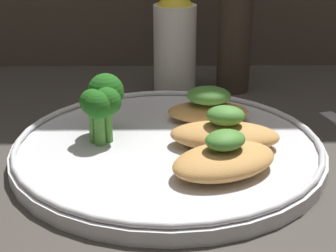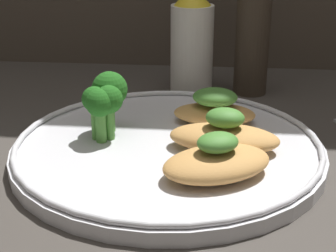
# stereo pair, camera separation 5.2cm
# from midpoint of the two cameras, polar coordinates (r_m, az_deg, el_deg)

# --- Properties ---
(ground_plane) EXTENTS (1.80, 1.80, 0.01)m
(ground_plane) POSITION_cam_midpoint_polar(r_m,az_deg,el_deg) (0.53, 2.78, -3.93)
(ground_plane) COLOR #3D3833
(plate) EXTENTS (0.32, 0.32, 0.02)m
(plate) POSITION_cam_midpoint_polar(r_m,az_deg,el_deg) (0.53, 2.81, -2.48)
(plate) COLOR silver
(plate) RESTS_ON ground_plane
(grilled_meat_front) EXTENTS (0.12, 0.10, 0.04)m
(grilled_meat_front) POSITION_cam_midpoint_polar(r_m,az_deg,el_deg) (0.46, 8.66, -3.96)
(grilled_meat_front) COLOR tan
(grilled_meat_front) RESTS_ON plate
(grilled_meat_middle) EXTENTS (0.11, 0.06, 0.04)m
(grilled_meat_middle) POSITION_cam_midpoint_polar(r_m,az_deg,el_deg) (0.51, 9.14, -1.11)
(grilled_meat_middle) COLOR tan
(grilled_meat_middle) RESTS_ON plate
(grilled_meat_back) EXTENTS (0.09, 0.05, 0.04)m
(grilled_meat_back) POSITION_cam_midpoint_polar(r_m,az_deg,el_deg) (0.58, 7.75, 1.82)
(grilled_meat_back) COLOR tan
(grilled_meat_back) RESTS_ON plate
(broccoli_bunch) EXTENTS (0.04, 0.06, 0.07)m
(broccoli_bunch) POSITION_cam_midpoint_polar(r_m,az_deg,el_deg) (0.53, -4.22, 3.06)
(broccoli_bunch) COLOR #4C8E38
(broccoli_bunch) RESTS_ON plate
(sauce_bottle) EXTENTS (0.06, 0.06, 0.15)m
(sauce_bottle) POSITION_cam_midpoint_polar(r_m,az_deg,el_deg) (0.71, 4.77, 9.24)
(sauce_bottle) COLOR white
(sauce_bottle) RESTS_ON ground_plane
(pepper_grinder) EXTENTS (0.05, 0.05, 0.20)m
(pepper_grinder) POSITION_cam_midpoint_polar(r_m,az_deg,el_deg) (0.71, 11.53, 10.57)
(pepper_grinder) COLOR #382D23
(pepper_grinder) RESTS_ON ground_plane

